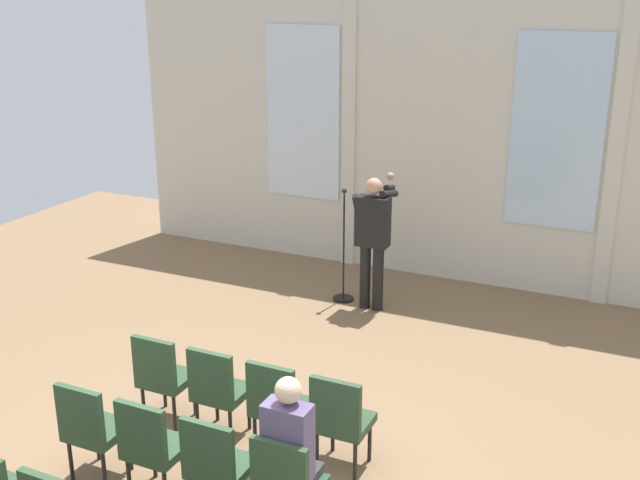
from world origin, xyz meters
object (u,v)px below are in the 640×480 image
object	(u,v)px
chair_r1_c0	(91,425)
chair_r1_c1	(151,443)
chair_r0_c1	(218,387)
mic_stand	(343,276)
chair_r1_c2	(216,462)
audience_r1_c3	(291,450)
chair_r0_c3	(340,417)
chair_r0_c2	(277,401)
chair_r0_c0	(162,373)
speaker	(373,234)

from	to	relation	value
chair_r1_c0	chair_r1_c1	bearing A→B (deg)	0.00
chair_r0_c1	chair_r1_c0	world-z (taller)	same
mic_stand	chair_r0_c1	world-z (taller)	mic_stand
mic_stand	chair_r1_c2	world-z (taller)	mic_stand
chair_r1_c0	audience_r1_c3	size ratio (longest dim) A/B	0.68
chair_r0_c3	audience_r1_c3	world-z (taller)	audience_r1_c3
chair_r0_c2	chair_r0_c3	world-z (taller)	same
chair_r0_c1	chair_r1_c2	distance (m)	1.18
chair_r0_c2	chair_r0_c3	size ratio (longest dim) A/B	1.00
chair_r0_c1	chair_r1_c2	xyz separation A→B (m)	(0.62, -1.01, 0.00)
mic_stand	chair_r0_c2	bearing A→B (deg)	-76.08
chair_r0_c3	chair_r1_c2	distance (m)	1.18
chair_r0_c1	chair_r1_c1	bearing A→B (deg)	-90.00
chair_r0_c3	mic_stand	bearing A→B (deg)	112.86
chair_r0_c3	audience_r1_c3	bearing A→B (deg)	-90.00
chair_r0_c0	chair_r0_c3	world-z (taller)	same
chair_r0_c1	chair_r1_c0	size ratio (longest dim) A/B	1.00
chair_r0_c0	chair_r0_c1	size ratio (longest dim) A/B	1.00
speaker	mic_stand	size ratio (longest dim) A/B	1.13
speaker	chair_r0_c2	bearing A→B (deg)	-82.79
chair_r1_c1	chair_r1_c2	world-z (taller)	same
chair_r0_c2	chair_r1_c2	distance (m)	1.01
mic_stand	speaker	bearing A→B (deg)	-11.83
chair_r0_c0	chair_r1_c1	bearing A→B (deg)	-58.50
chair_r0_c0	chair_r1_c0	size ratio (longest dim) A/B	1.00
chair_r1_c0	chair_r1_c2	world-z (taller)	same
chair_r0_c0	chair_r0_c3	xyz separation A→B (m)	(1.85, 0.00, 0.00)
chair_r1_c1	audience_r1_c3	bearing A→B (deg)	3.61
mic_stand	chair_r1_c0	xyz separation A→B (m)	(-0.35, -4.57, 0.20)
chair_r0_c2	chair_r1_c2	xyz separation A→B (m)	(0.00, -1.01, 0.00)
mic_stand	chair_r0_c3	xyz separation A→B (m)	(1.50, -3.56, 0.20)
chair_r0_c2	chair_r0_c0	bearing A→B (deg)	180.00
speaker	chair_r0_c3	xyz separation A→B (m)	(1.06, -3.46, -0.49)
chair_r0_c1	chair_r0_c3	world-z (taller)	same
chair_r0_c1	chair_r0_c2	bearing A→B (deg)	0.00
chair_r0_c1	chair_r0_c2	distance (m)	0.62
speaker	chair_r0_c2	size ratio (longest dim) A/B	1.87
chair_r1_c1	chair_r1_c0	bearing A→B (deg)	180.00
speaker	chair_r0_c1	xyz separation A→B (m)	(-0.18, -3.46, -0.49)
chair_r0_c3	chair_r0_c0	bearing A→B (deg)	180.00
chair_r0_c0	audience_r1_c3	bearing A→B (deg)	-26.65
chair_r0_c0	chair_r0_c3	distance (m)	1.85
chair_r0_c2	chair_r1_c1	size ratio (longest dim) A/B	1.00
audience_r1_c3	chair_r1_c1	bearing A→B (deg)	-176.39
chair_r0_c3	audience_r1_c3	distance (m)	0.96
speaker	audience_r1_c3	size ratio (longest dim) A/B	1.27
chair_r0_c2	chair_r1_c0	bearing A→B (deg)	-140.79
chair_r0_c2	chair_r1_c2	bearing A→B (deg)	-90.00
speaker	chair_r0_c3	size ratio (longest dim) A/B	1.87
chair_r1_c2	chair_r0_c0	bearing A→B (deg)	140.79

